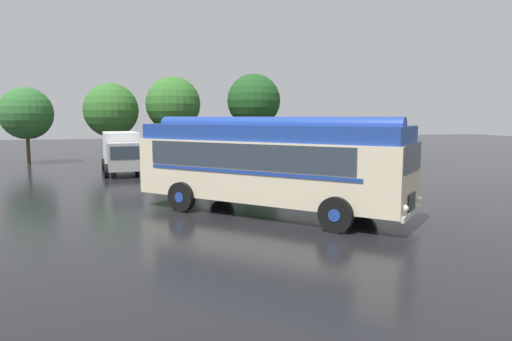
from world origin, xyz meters
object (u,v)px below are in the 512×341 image
vintage_bus (268,162)px  car_near_left (168,159)px  car_mid_left (219,158)px  box_van (122,151)px  car_far_right (297,156)px  car_mid_right (262,157)px

vintage_bus → car_near_left: bearing=99.8°
car_mid_left → box_van: bearing=172.9°
car_near_left → box_van: 2.86m
car_far_right → box_van: box_van is taller
car_far_right → box_van: (-11.46, 0.47, 0.52)m
vintage_bus → car_far_right: (6.31, 13.48, -1.05)m
car_near_left → box_van: box_van is taller
car_near_left → car_mid_left: (3.17, -0.41, 0.00)m
vintage_bus → box_van: (-5.14, 13.94, -0.53)m
car_near_left → car_far_right: same height
box_van → car_near_left: bearing=-6.9°
vintage_bus → car_far_right: vintage_bus is taller
car_mid_left → vintage_bus: bearing=-93.6°
vintage_bus → car_mid_left: size_ratio=2.07×
box_van → car_mid_left: bearing=-7.1°
car_near_left → box_van: (-2.80, 0.34, 0.52)m
vintage_bus → car_mid_right: size_ratio=2.05×
car_near_left → car_far_right: size_ratio=0.97×
car_mid_left → car_mid_right: (2.86, -0.18, 0.00)m
car_mid_right → box_van: box_van is taller
car_near_left → car_mid_left: size_ratio=0.97×
vintage_bus → box_van: 14.87m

